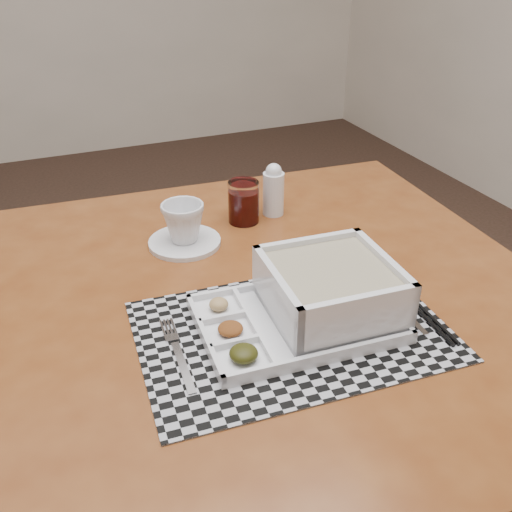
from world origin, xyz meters
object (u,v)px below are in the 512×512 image
(serving_tray, at_px, (322,297))
(juice_glass, at_px, (244,204))
(dining_table, at_px, (268,325))
(cup, at_px, (183,222))
(creamer_bottle, at_px, (273,190))

(serving_tray, distance_m, juice_glass, 0.39)
(dining_table, bearing_deg, serving_tray, -67.41)
(cup, bearing_deg, creamer_bottle, -1.00)
(serving_tray, xyz_separation_m, creamer_bottle, (0.09, 0.40, 0.02))
(cup, relative_size, creamer_bottle, 0.73)
(serving_tray, height_order, juice_glass, serving_tray)
(serving_tray, height_order, creamer_bottle, creamer_bottle)
(dining_table, relative_size, creamer_bottle, 9.01)
(juice_glass, bearing_deg, creamer_bottle, 7.83)
(cup, height_order, creamer_bottle, creamer_bottle)
(dining_table, distance_m, serving_tray, 0.17)
(serving_tray, xyz_separation_m, juice_glass, (0.01, 0.39, 0.00))
(creamer_bottle, bearing_deg, juice_glass, -172.17)
(dining_table, xyz_separation_m, creamer_bottle, (0.14, 0.28, 0.14))
(cup, distance_m, creamer_bottle, 0.24)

